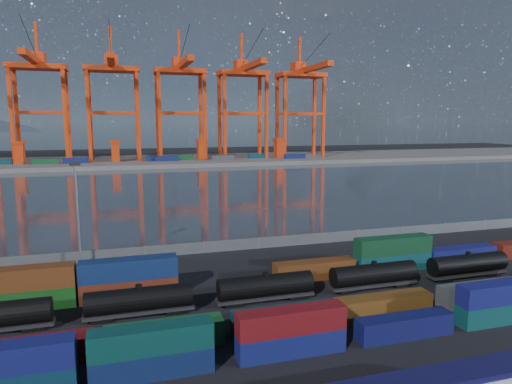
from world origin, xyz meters
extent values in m
plane|color=black|center=(0.00, 0.00, 0.00)|extent=(700.00, 700.00, 0.00)
plane|color=#2C3540|center=(0.00, 105.00, 0.01)|extent=(700.00, 700.00, 0.00)
cube|color=#514F4C|center=(0.00, 210.00, 1.00)|extent=(700.00, 70.00, 2.00)
cone|color=#1E2630|center=(-200.00, 1600.00, 260.00)|extent=(1100.00, 1100.00, 520.00)
cone|color=#1E2630|center=(200.00, 1600.00, 230.00)|extent=(1040.00, 1040.00, 460.00)
cone|color=#1E2630|center=(600.00, 1600.00, 190.00)|extent=(960.00, 960.00, 380.00)
cone|color=#1E2630|center=(950.00, 1600.00, 150.00)|extent=(840.00, 840.00, 300.00)
cube|color=#10103A|center=(-0.71, -23.28, 4.78)|extent=(23.65, 2.55, 0.47)
cube|color=navy|center=(-33.23, -9.02, 3.53)|extent=(10.87, 2.21, 2.36)
cube|color=#0F1E4C|center=(-21.46, -9.02, 1.18)|extent=(10.87, 2.21, 2.36)
cube|color=#0B3D3A|center=(-21.46, -9.02, 3.53)|extent=(10.87, 2.21, 2.36)
cube|color=navy|center=(-8.20, -9.02, 1.18)|extent=(10.87, 2.21, 2.36)
cube|color=maroon|center=(-8.20, -9.02, 3.53)|extent=(10.87, 2.21, 2.36)
cube|color=#0F134C|center=(4.65, -9.02, 1.18)|extent=(10.87, 2.21, 2.36)
cube|color=#0D4444|center=(17.29, -9.02, 1.18)|extent=(10.87, 2.21, 2.36)
cube|color=navy|center=(17.29, -9.02, 3.53)|extent=(10.87, 2.21, 2.36)
cube|color=maroon|center=(-32.51, -3.92, 1.29)|extent=(11.87, 2.41, 2.57)
cube|color=#165225|center=(-19.89, -3.92, 1.29)|extent=(11.87, 2.41, 2.57)
cube|color=#0B2839|center=(-6.94, -3.92, 1.29)|extent=(11.87, 2.41, 2.57)
cube|color=brown|center=(5.34, -3.92, 1.29)|extent=(11.87, 2.41, 2.57)
cube|color=#434749|center=(19.42, -3.92, 1.29)|extent=(11.87, 2.41, 2.57)
cube|color=#144D17|center=(-35.46, 10.43, 1.32)|extent=(12.22, 2.49, 2.65)
cube|color=#623013|center=(-35.46, 10.43, 3.97)|extent=(12.22, 2.49, 2.65)
cube|color=#602313|center=(-22.94, 10.43, 1.32)|extent=(12.22, 2.49, 2.65)
cube|color=navy|center=(-22.94, 10.43, 3.97)|extent=(12.22, 2.49, 2.65)
cube|color=#613213|center=(2.98, 10.43, 1.32)|extent=(12.22, 2.49, 2.65)
cube|color=#0E444B|center=(15.98, 10.43, 1.32)|extent=(12.22, 2.49, 2.65)
cube|color=#114123|center=(15.98, 10.43, 3.97)|extent=(12.22, 2.49, 2.65)
cube|color=navy|center=(28.57, 10.43, 1.32)|extent=(12.22, 2.49, 2.65)
cube|color=black|center=(-33.28, 4.31, 0.28)|extent=(2.34, 1.69, 0.56)
cylinder|color=black|center=(-22.00, 4.31, 2.16)|extent=(12.19, 2.72, 2.72)
cylinder|color=black|center=(-22.00, 4.31, 3.66)|extent=(0.75, 0.75, 0.47)
cube|color=black|center=(-22.00, 4.31, 0.66)|extent=(12.66, 1.88, 0.38)
cube|color=black|center=(-26.22, 4.31, 0.28)|extent=(2.34, 1.69, 0.56)
cube|color=black|center=(-17.78, 4.31, 0.28)|extent=(2.34, 1.69, 0.56)
cylinder|color=black|center=(-6.50, 4.31, 2.16)|extent=(12.19, 2.72, 2.72)
cylinder|color=black|center=(-6.50, 4.31, 3.66)|extent=(0.75, 0.75, 0.47)
cube|color=black|center=(-6.50, 4.31, 0.66)|extent=(12.66, 1.88, 0.38)
cube|color=black|center=(-10.72, 4.31, 0.28)|extent=(2.34, 1.69, 0.56)
cube|color=black|center=(-2.28, 4.31, 0.28)|extent=(2.34, 1.69, 0.56)
cylinder|color=black|center=(9.00, 4.31, 2.16)|extent=(12.19, 2.72, 2.72)
cylinder|color=black|center=(9.00, 4.31, 3.66)|extent=(0.75, 0.75, 0.47)
cube|color=black|center=(9.00, 4.31, 0.66)|extent=(12.66, 1.88, 0.38)
cube|color=black|center=(4.78, 4.31, 0.28)|extent=(2.34, 1.69, 0.56)
cube|color=black|center=(13.22, 4.31, 0.28)|extent=(2.34, 1.69, 0.56)
cylinder|color=black|center=(24.50, 4.31, 2.16)|extent=(12.19, 2.72, 2.72)
cylinder|color=black|center=(24.50, 4.31, 3.66)|extent=(0.75, 0.75, 0.47)
cube|color=black|center=(24.50, 4.31, 0.66)|extent=(12.66, 1.88, 0.38)
cube|color=black|center=(20.28, 4.31, 0.28)|extent=(2.34, 1.69, 0.56)
cube|color=black|center=(28.72, 4.31, 0.28)|extent=(2.34, 1.69, 0.56)
cube|color=#595B5E|center=(0.00, 28.00, 1.00)|extent=(160.00, 0.06, 2.00)
cylinder|color=slate|center=(-40.00, 28.00, 1.10)|extent=(0.12, 0.12, 2.20)
cylinder|color=slate|center=(-30.00, 28.00, 1.10)|extent=(0.12, 0.12, 2.20)
cylinder|color=slate|center=(-20.00, 28.00, 1.10)|extent=(0.12, 0.12, 2.20)
cylinder|color=slate|center=(-10.00, 28.00, 1.10)|extent=(0.12, 0.12, 2.20)
cylinder|color=slate|center=(0.00, 28.00, 1.10)|extent=(0.12, 0.12, 2.20)
cylinder|color=slate|center=(10.00, 28.00, 1.10)|extent=(0.12, 0.12, 2.20)
cylinder|color=slate|center=(20.00, 28.00, 1.10)|extent=(0.12, 0.12, 2.20)
cylinder|color=slate|center=(30.00, 28.00, 1.10)|extent=(0.12, 0.12, 2.20)
cylinder|color=slate|center=(40.00, 28.00, 1.10)|extent=(0.12, 0.12, 2.20)
cylinder|color=slate|center=(50.00, 28.00, 1.10)|extent=(0.12, 0.12, 2.20)
cylinder|color=slate|center=(-30.00, 26.00, 8.00)|extent=(0.36, 0.36, 16.00)
cube|color=black|center=(-30.00, 26.00, 16.30)|extent=(1.60, 0.40, 0.60)
cube|color=red|center=(-72.04, 198.44, 24.62)|extent=(1.75, 1.75, 49.24)
cube|color=red|center=(-72.04, 211.56, 24.62)|extent=(1.75, 1.75, 49.24)
cube|color=red|center=(-47.96, 198.44, 24.62)|extent=(1.75, 1.75, 49.24)
cube|color=red|center=(-47.96, 211.56, 24.62)|extent=(1.75, 1.75, 49.24)
cube|color=red|center=(-60.00, 198.44, 27.08)|extent=(24.07, 1.53, 1.53)
cube|color=red|center=(-60.00, 211.56, 27.08)|extent=(24.07, 1.53, 1.53)
cube|color=red|center=(-60.00, 205.00, 49.24)|extent=(27.35, 15.32, 2.41)
cube|color=red|center=(-60.00, 191.87, 51.42)|extent=(3.28, 52.52, 2.74)
cube|color=red|center=(-60.00, 209.38, 54.16)|extent=(6.56, 8.75, 5.47)
cube|color=red|center=(-60.00, 207.19, 62.37)|extent=(1.31, 1.31, 17.51)
cylinder|color=black|center=(-60.00, 189.24, 59.08)|extent=(0.26, 45.03, 14.86)
cube|color=red|center=(-37.04, 198.44, 24.62)|extent=(1.75, 1.75, 49.24)
cube|color=red|center=(-37.04, 211.56, 24.62)|extent=(1.75, 1.75, 49.24)
cube|color=red|center=(-12.96, 198.44, 24.62)|extent=(1.75, 1.75, 49.24)
cube|color=red|center=(-12.96, 211.56, 24.62)|extent=(1.75, 1.75, 49.24)
cube|color=red|center=(-25.00, 198.44, 27.08)|extent=(24.07, 1.53, 1.53)
cube|color=red|center=(-25.00, 211.56, 27.08)|extent=(24.07, 1.53, 1.53)
cube|color=red|center=(-25.00, 205.00, 49.24)|extent=(27.35, 15.32, 2.41)
cube|color=red|center=(-25.00, 191.87, 51.42)|extent=(3.28, 52.52, 2.74)
cube|color=red|center=(-25.00, 209.38, 54.16)|extent=(6.56, 8.75, 5.47)
cube|color=red|center=(-25.00, 207.19, 62.37)|extent=(1.31, 1.31, 17.51)
cylinder|color=black|center=(-25.00, 189.24, 59.08)|extent=(0.26, 45.03, 14.86)
cube|color=red|center=(-2.04, 198.44, 24.62)|extent=(1.75, 1.75, 49.24)
cube|color=red|center=(-2.04, 211.56, 24.62)|extent=(1.75, 1.75, 49.24)
cube|color=red|center=(22.04, 198.44, 24.62)|extent=(1.75, 1.75, 49.24)
cube|color=red|center=(22.04, 211.56, 24.62)|extent=(1.75, 1.75, 49.24)
cube|color=red|center=(10.00, 198.44, 27.08)|extent=(24.07, 1.53, 1.53)
cube|color=red|center=(10.00, 211.56, 27.08)|extent=(24.07, 1.53, 1.53)
cube|color=red|center=(10.00, 205.00, 49.24)|extent=(27.35, 15.32, 2.41)
cube|color=red|center=(10.00, 191.87, 51.42)|extent=(3.28, 52.52, 2.74)
cube|color=red|center=(10.00, 209.38, 54.16)|extent=(6.56, 8.75, 5.47)
cube|color=red|center=(10.00, 207.19, 62.37)|extent=(1.31, 1.31, 17.51)
cylinder|color=black|center=(10.00, 189.24, 59.08)|extent=(0.26, 45.03, 14.86)
cube|color=red|center=(32.96, 198.44, 24.62)|extent=(1.75, 1.75, 49.24)
cube|color=red|center=(32.96, 211.56, 24.62)|extent=(1.75, 1.75, 49.24)
cube|color=red|center=(57.04, 198.44, 24.62)|extent=(1.75, 1.75, 49.24)
cube|color=red|center=(57.04, 211.56, 24.62)|extent=(1.75, 1.75, 49.24)
cube|color=red|center=(45.00, 198.44, 27.08)|extent=(24.07, 1.53, 1.53)
cube|color=red|center=(45.00, 211.56, 27.08)|extent=(24.07, 1.53, 1.53)
cube|color=red|center=(45.00, 205.00, 49.24)|extent=(27.35, 15.32, 2.41)
cube|color=red|center=(45.00, 191.87, 51.42)|extent=(3.28, 52.52, 2.74)
cube|color=red|center=(45.00, 209.38, 54.16)|extent=(6.56, 8.75, 5.47)
cube|color=red|center=(45.00, 207.19, 62.37)|extent=(1.31, 1.31, 17.51)
cylinder|color=black|center=(45.00, 189.24, 59.08)|extent=(0.26, 45.03, 14.86)
cube|color=red|center=(67.96, 198.44, 24.62)|extent=(1.75, 1.75, 49.24)
cube|color=red|center=(67.96, 211.56, 24.62)|extent=(1.75, 1.75, 49.24)
cube|color=red|center=(92.04, 198.44, 24.62)|extent=(1.75, 1.75, 49.24)
cube|color=red|center=(92.04, 211.56, 24.62)|extent=(1.75, 1.75, 49.24)
cube|color=red|center=(80.00, 198.44, 27.08)|extent=(24.07, 1.53, 1.53)
cube|color=red|center=(80.00, 211.56, 27.08)|extent=(24.07, 1.53, 1.53)
cube|color=red|center=(80.00, 205.00, 49.24)|extent=(27.35, 15.32, 2.41)
cube|color=red|center=(80.00, 191.87, 51.42)|extent=(3.28, 52.52, 2.74)
cube|color=red|center=(80.00, 209.38, 54.16)|extent=(6.56, 8.75, 5.47)
cube|color=red|center=(80.00, 207.19, 62.37)|extent=(1.31, 1.31, 17.51)
cylinder|color=black|center=(80.00, 189.24, 59.08)|extent=(0.26, 45.03, 14.86)
cube|color=navy|center=(0.66, 194.68, 3.30)|extent=(12.00, 2.44, 2.60)
cube|color=navy|center=(71.34, 190.93, 3.30)|extent=(12.00, 2.44, 2.60)
cube|color=navy|center=(-3.64, 196.08, 3.30)|extent=(12.00, 2.44, 2.60)
cube|color=#3F4244|center=(30.38, 192.70, 3.30)|extent=(12.00, 2.44, 2.60)
cube|color=#144C23|center=(-57.75, 194.20, 3.30)|extent=(12.00, 2.44, 2.60)
cube|color=navy|center=(-44.16, 195.53, 3.30)|extent=(12.00, 2.44, 2.60)
cube|color=#144C23|center=(9.34, 199.48, 3.30)|extent=(12.00, 2.44, 2.60)
cube|color=#0C3842|center=(52.41, 198.83, 3.30)|extent=(12.00, 2.44, 2.60)
cube|color=red|center=(-70.00, 200.00, 7.00)|extent=(4.00, 6.00, 10.00)
cube|color=red|center=(-70.00, 200.00, 12.50)|extent=(5.00, 7.00, 1.20)
cube|color=red|center=(-25.00, 200.00, 7.00)|extent=(4.00, 6.00, 10.00)
cube|color=red|center=(-25.00, 200.00, 12.50)|extent=(5.00, 7.00, 1.20)
cube|color=red|center=(20.00, 200.00, 7.00)|extent=(4.00, 6.00, 10.00)
cube|color=red|center=(20.00, 200.00, 12.50)|extent=(5.00, 7.00, 1.20)
cube|color=red|center=(65.00, 200.00, 7.00)|extent=(4.00, 6.00, 10.00)
cube|color=red|center=(65.00, 200.00, 12.50)|extent=(5.00, 7.00, 1.20)
camera|label=1|loc=(-23.57, -48.07, 22.64)|focal=32.00mm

